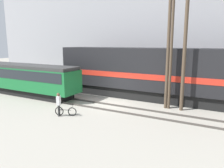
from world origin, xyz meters
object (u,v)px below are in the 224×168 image
(person, at_px, (59,102))
(utility_pole_center, at_px, (171,56))
(bicycle, at_px, (66,111))
(freight_locomotive, at_px, (161,73))
(streetcar, at_px, (23,77))
(utility_pole_left, at_px, (168,52))
(utility_pole_right, at_px, (184,54))

(person, bearing_deg, utility_pole_center, 41.17)
(bicycle, bearing_deg, person, -142.21)
(freight_locomotive, xyz_separation_m, streetcar, (-12.93, -4.41, -0.73))
(utility_pole_left, bearing_deg, streetcar, -171.08)
(utility_pole_center, bearing_deg, person, -138.83)
(bicycle, xyz_separation_m, person, (-0.37, -0.29, 0.72))
(freight_locomotive, height_order, bicycle, freight_locomotive)
(streetcar, bearing_deg, freight_locomotive, 18.83)
(utility_pole_right, bearing_deg, bicycle, -142.85)
(utility_pole_left, bearing_deg, freight_locomotive, 116.78)
(person, height_order, utility_pole_left, utility_pole_left)
(bicycle, relative_size, utility_pole_center, 0.18)
(freight_locomotive, relative_size, utility_pole_right, 2.26)
(utility_pole_center, relative_size, utility_pole_right, 0.96)
(freight_locomotive, relative_size, utility_pole_left, 2.20)
(bicycle, bearing_deg, streetcar, 158.69)
(streetcar, relative_size, utility_pole_left, 1.42)
(utility_pole_left, bearing_deg, utility_pole_center, 0.00)
(freight_locomotive, bearing_deg, utility_pole_center, -58.33)
(bicycle, xyz_separation_m, utility_pole_center, (6.12, 5.39, 3.93))
(utility_pole_left, relative_size, utility_pole_center, 1.06)
(bicycle, xyz_separation_m, utility_pole_left, (5.87, 5.39, 4.21))
(utility_pole_left, distance_m, utility_pole_center, 0.37)
(bicycle, relative_size, utility_pole_right, 0.18)
(streetcar, bearing_deg, person, -24.02)
(streetcar, xyz_separation_m, utility_pole_center, (14.29, 2.20, 2.49))
(bicycle, distance_m, utility_pole_center, 9.05)
(bicycle, height_order, utility_pole_center, utility_pole_center)
(utility_pole_right, bearing_deg, utility_pole_center, 180.00)
(freight_locomotive, distance_m, utility_pole_left, 3.20)
(person, bearing_deg, utility_pole_left, 42.28)
(freight_locomotive, height_order, utility_pole_center, utility_pole_center)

